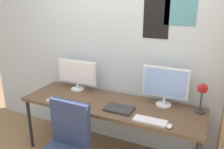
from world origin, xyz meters
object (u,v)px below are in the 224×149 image
keyboard_left (61,101)px  mouse_right_side (170,126)px  desk (110,107)px  desk_lamp (202,93)px  laptop_closed (119,109)px  mouse_left_side (87,105)px  keyboard_right (150,121)px  monitor_right (165,85)px  monitor_left (77,74)px

keyboard_left → mouse_right_side: bearing=-1.3°
desk → desk_lamp: size_ratio=5.92×
mouse_right_side → laptop_closed: 0.62m
mouse_right_side → mouse_left_side: bearing=175.9°
keyboard_left → keyboard_right: same height
keyboard_right → laptop_closed: (-0.39, 0.11, 0.00)m
desk_lamp → monitor_right: bearing=175.1°
desk → keyboard_right: bearing=-22.3°
monitor_right → mouse_right_side: bearing=-70.8°
monitor_left → desk_lamp: size_ratio=1.56×
monitor_right → keyboard_left: monitor_right is taller
monitor_right → laptop_closed: 0.60m
keyboard_left → mouse_right_side: 1.32m
monitor_left → keyboard_left: bearing=-84.8°
desk → monitor_left: bearing=160.5°
mouse_left_side → keyboard_left: bearing=-173.4°
keyboard_right → mouse_right_side: mouse_right_side is taller
keyboard_right → mouse_left_side: size_ratio=3.63×
keyboard_right → mouse_left_side: 0.77m
monitor_left → desk_lamp: bearing=-1.2°
monitor_right → mouse_left_side: monitor_right is taller
desk_lamp → keyboard_left: size_ratio=1.05×
mouse_left_side → laptop_closed: mouse_left_side is taller
keyboard_right → laptop_closed: 0.41m
monitor_right → mouse_right_side: monitor_right is taller
laptop_closed → keyboard_right: bearing=-16.1°
monitor_right → laptop_closed: (-0.43, -0.33, -0.25)m
monitor_right → mouse_left_side: bearing=-153.6°
desk → monitor_right: size_ratio=4.18×
monitor_right → mouse_left_side: size_ratio=5.49×
desk → monitor_left: size_ratio=3.80×
monitor_left → mouse_right_side: bearing=-19.1°
monitor_right → keyboard_right: monitor_right is taller
desk → mouse_right_side: mouse_right_side is taller
desk → keyboard_left: size_ratio=6.19×
monitor_right → mouse_left_side: 0.94m
laptop_closed → mouse_left_side: bearing=-168.9°
desk → laptop_closed: 0.21m
desk → monitor_left: (-0.60, 0.21, 0.28)m
monitor_right → desk_lamp: (0.40, -0.03, -0.02)m
monitor_left → mouse_right_side: (1.36, -0.47, -0.21)m
keyboard_left → mouse_left_side: mouse_left_side is taller
mouse_right_side → desk_lamp: bearing=61.4°
mouse_left_side → laptop_closed: size_ratio=0.30×
monitor_right → keyboard_right: size_ratio=1.51×
desk → keyboard_left: keyboard_left is taller
desk_lamp → mouse_right_side: bearing=-118.6°
desk_lamp → mouse_left_side: size_ratio=3.88×
keyboard_right → monitor_left: bearing=159.1°
desk_lamp → mouse_left_side: (-1.22, -0.37, -0.23)m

